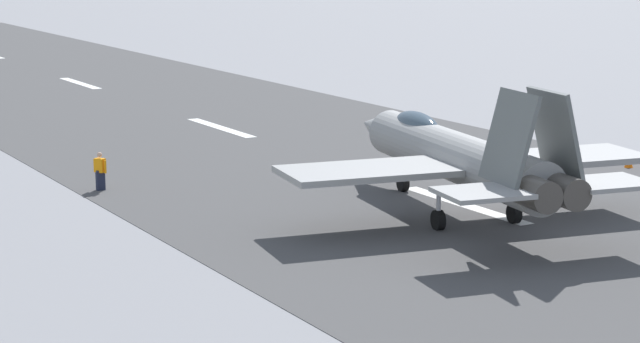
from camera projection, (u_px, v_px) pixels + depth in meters
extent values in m
plane|color=gray|center=(477.00, 209.00, 48.01)|extent=(400.00, 400.00, 0.00)
cube|color=#464646|center=(477.00, 209.00, 48.00)|extent=(240.00, 26.00, 0.02)
cube|color=white|center=(464.00, 205.00, 48.70)|extent=(8.00, 0.70, 0.00)
cube|color=white|center=(221.00, 128.00, 68.73)|extent=(8.00, 0.70, 0.00)
cube|color=white|center=(80.00, 83.00, 90.10)|extent=(8.00, 0.70, 0.00)
cylinder|color=gray|center=(456.00, 157.00, 46.28)|extent=(13.29, 4.12, 1.93)
cone|color=gray|center=(376.00, 127.00, 53.75)|extent=(3.27, 2.13, 1.64)
ellipsoid|color=#3F5160|center=(417.00, 125.00, 49.57)|extent=(3.73, 1.69, 1.10)
cylinder|color=#47423D|center=(532.00, 192.00, 39.88)|extent=(2.35, 1.46, 1.10)
cylinder|color=#47423D|center=(560.00, 190.00, 40.25)|extent=(2.35, 1.46, 1.10)
cube|color=gray|center=(367.00, 171.00, 43.99)|extent=(4.42, 6.83, 0.24)
cube|color=gray|center=(563.00, 157.00, 46.77)|extent=(4.42, 6.83, 0.24)
cube|color=gray|center=(482.00, 193.00, 39.24)|extent=(2.84, 3.16, 0.16)
cube|color=gray|center=(608.00, 183.00, 40.85)|extent=(2.84, 3.16, 0.16)
cube|color=slate|center=(509.00, 138.00, 40.37)|extent=(2.72, 1.37, 3.14)
cube|color=slate|center=(556.00, 135.00, 40.97)|extent=(2.72, 1.37, 3.14)
cylinder|color=silver|center=(403.00, 175.00, 51.27)|extent=(0.18, 0.18, 1.40)
cylinder|color=black|center=(403.00, 183.00, 51.33)|extent=(0.80, 0.42, 0.76)
cylinder|color=silver|center=(438.00, 212.00, 44.40)|extent=(0.18, 0.18, 1.40)
cylinder|color=black|center=(438.00, 220.00, 44.46)|extent=(0.80, 0.42, 0.76)
cylinder|color=silver|center=(514.00, 205.00, 45.48)|extent=(0.18, 0.18, 1.40)
cylinder|color=black|center=(514.00, 214.00, 45.54)|extent=(0.80, 0.42, 0.76)
cube|color=#1E2338|center=(100.00, 180.00, 51.51)|extent=(0.24, 0.36, 0.89)
cube|color=orange|center=(100.00, 165.00, 51.38)|extent=(0.52, 0.46, 0.61)
sphere|color=tan|center=(100.00, 155.00, 51.29)|extent=(0.22, 0.22, 0.22)
cylinder|color=orange|center=(95.00, 165.00, 51.54)|extent=(0.10, 0.10, 0.57)
cylinder|color=orange|center=(105.00, 167.00, 51.24)|extent=(0.10, 0.10, 0.57)
cone|color=orange|center=(629.00, 162.00, 56.66)|extent=(0.44, 0.44, 0.55)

